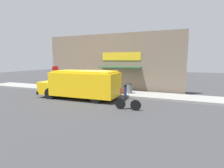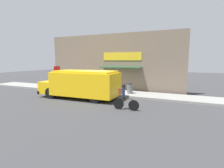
# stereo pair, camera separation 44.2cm
# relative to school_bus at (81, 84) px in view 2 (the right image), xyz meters

# --- Properties ---
(ground_plane) EXTENTS (70.00, 70.00, 0.00)m
(ground_plane) POSITION_rel_school_bus_xyz_m (0.55, 1.58, -1.18)
(ground_plane) COLOR #38383A
(sidewalk) EXTENTS (28.00, 2.49, 0.18)m
(sidewalk) POSITION_rel_school_bus_xyz_m (0.55, 2.82, -1.09)
(sidewalk) COLOR gray
(sidewalk) RESTS_ON ground_plane
(storefront) EXTENTS (14.24, 0.97, 5.62)m
(storefront) POSITION_rel_school_bus_xyz_m (0.59, 4.49, 1.62)
(storefront) COLOR #756656
(storefront) RESTS_ON ground_plane
(school_bus) EXTENTS (6.52, 2.86, 2.22)m
(school_bus) POSITION_rel_school_bus_xyz_m (0.00, 0.00, 0.00)
(school_bus) COLOR yellow
(school_bus) RESTS_ON ground_plane
(cyclist) EXTENTS (1.63, 0.21, 1.63)m
(cyclist) POSITION_rel_school_bus_xyz_m (4.26, -1.69, -0.40)
(cyclist) COLOR black
(cyclist) RESTS_ON ground_plane
(stop_sign_post) EXTENTS (0.45, 0.45, 2.31)m
(stop_sign_post) POSITION_rel_school_bus_xyz_m (-4.42, 2.25, 0.54)
(stop_sign_post) COLOR slate
(stop_sign_post) RESTS_ON sidewalk
(trash_bin) EXTENTS (0.48, 0.48, 0.86)m
(trash_bin) POSITION_rel_school_bus_xyz_m (3.16, 2.70, -0.57)
(trash_bin) COLOR slate
(trash_bin) RESTS_ON sidewalk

